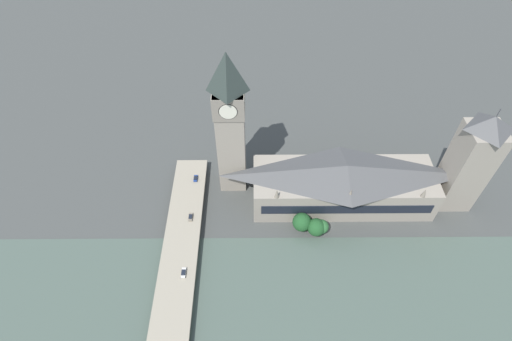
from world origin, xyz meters
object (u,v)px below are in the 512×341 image
object	(u,v)px
parliament_hall	(343,184)
car_northbound_tail	(191,217)
road_bridge	(174,297)
clock_tower	(230,122)
car_northbound_lead	(196,178)
car_southbound_lead	(184,273)
victoria_tower	(469,162)

from	to	relation	value
parliament_hall	car_northbound_tail	world-z (taller)	parliament_hall
road_bridge	parliament_hall	bearing A→B (deg)	-55.35
parliament_hall	clock_tower	distance (m)	62.48
parliament_hall	car_northbound_tail	size ratio (longest dim) A/B	19.35
parliament_hall	car_northbound_lead	xyz separation A→B (m)	(10.13, 73.56, -7.34)
road_bridge	car_southbound_lead	size ratio (longest dim) A/B	32.26
car_northbound_lead	car_southbound_lead	xyz separation A→B (m)	(-53.08, 0.09, 0.02)
clock_tower	road_bridge	distance (m)	78.87
car_northbound_lead	car_southbound_lead	size ratio (longest dim) A/B	0.89
road_bridge	car_northbound_lead	distance (m)	63.25
car_southbound_lead	victoria_tower	bearing A→B (deg)	-71.58
road_bridge	car_northbound_tail	xyz separation A→B (m)	(39.05, -3.06, 1.58)
victoria_tower	car_southbound_lead	size ratio (longest dim) A/B	12.41
parliament_hall	car_northbound_lead	size ratio (longest dim) A/B	20.60
victoria_tower	car_southbound_lead	distance (m)	137.90
clock_tower	car_southbound_lead	bearing A→B (deg)	160.56
victoria_tower	car_northbound_lead	size ratio (longest dim) A/B	13.94
clock_tower	victoria_tower	xyz separation A→B (m)	(-12.43, -109.57, -13.85)
clock_tower	car_northbound_lead	bearing A→B (deg)	96.90
car_northbound_lead	victoria_tower	bearing A→B (deg)	-94.47
road_bridge	car_northbound_lead	size ratio (longest dim) A/B	36.25
parliament_hall	car_northbound_lead	distance (m)	74.62
car_southbound_lead	road_bridge	bearing A→B (deg)	163.15
victoria_tower	parliament_hall	bearing A→B (deg)	90.06
parliament_hall	car_southbound_lead	world-z (taller)	parliament_hall
parliament_hall	victoria_tower	bearing A→B (deg)	-89.94
car_northbound_tail	road_bridge	bearing A→B (deg)	175.53
car_northbound_tail	victoria_tower	bearing A→B (deg)	-83.81
car_northbound_lead	car_southbound_lead	world-z (taller)	car_southbound_lead
car_northbound_lead	car_northbound_tail	xyz separation A→B (m)	(-24.09, 0.09, -0.04)
road_bridge	car_northbound_tail	distance (m)	39.20
car_northbound_lead	parliament_hall	bearing A→B (deg)	-97.84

